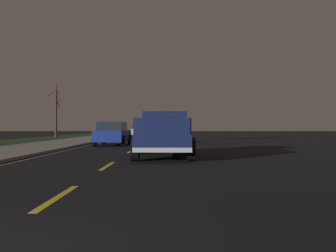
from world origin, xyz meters
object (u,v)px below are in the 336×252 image
(sedan_silver, at_px, (140,130))
(bare_tree_far, at_px, (56,110))
(sedan_blue, at_px, (113,133))
(pickup_truck, at_px, (165,133))

(sedan_silver, bearing_deg, bare_tree_far, 100.19)
(sedan_blue, bearing_deg, sedan_silver, -0.86)
(sedan_blue, distance_m, sedan_silver, 19.16)
(bare_tree_far, bearing_deg, sedan_blue, -152.36)
(sedan_blue, xyz_separation_m, bare_tree_far, (17.46, 9.14, 2.34))
(pickup_truck, bearing_deg, bare_tree_far, 25.36)
(sedan_silver, distance_m, bare_tree_far, 9.86)
(pickup_truck, bearing_deg, sedan_blue, 20.86)
(sedan_silver, bearing_deg, sedan_blue, 179.14)
(pickup_truck, bearing_deg, sedan_silver, 6.52)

